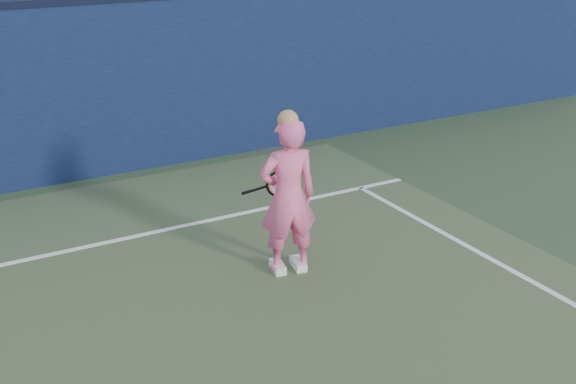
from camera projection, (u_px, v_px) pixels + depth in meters
player at (288, 196)px, 7.66m from camera, size 0.70×0.53×1.82m
racket at (276, 184)px, 8.02m from camera, size 0.53×0.25×0.30m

